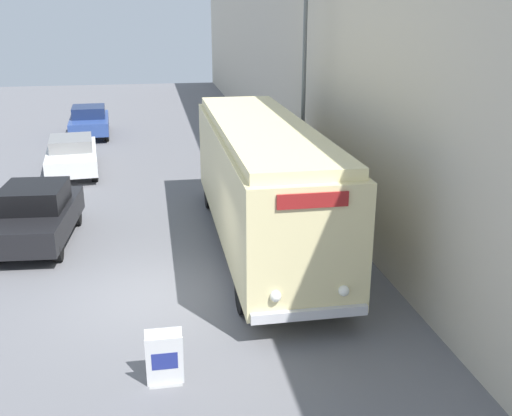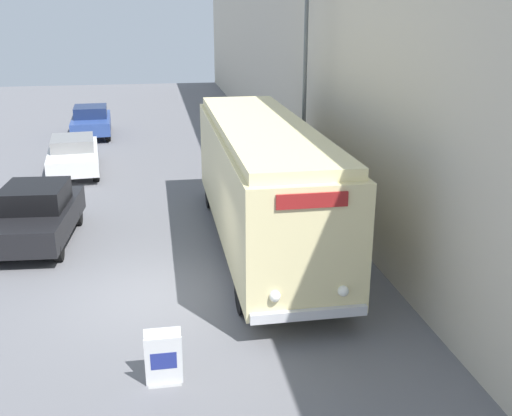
% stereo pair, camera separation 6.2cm
% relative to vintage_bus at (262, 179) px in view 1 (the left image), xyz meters
% --- Properties ---
extents(ground_plane, '(80.00, 80.00, 0.00)m').
position_rel_vintage_bus_xyz_m(ground_plane, '(-2.98, -2.60, -1.92)').
color(ground_plane, slate).
extents(building_wall_right, '(0.30, 60.00, 8.47)m').
position_rel_vintage_bus_xyz_m(building_wall_right, '(2.76, 7.40, 2.32)').
color(building_wall_right, beige).
rests_on(building_wall_right, ground_plane).
extents(vintage_bus, '(2.43, 10.14, 3.40)m').
position_rel_vintage_bus_xyz_m(vintage_bus, '(0.00, 0.00, 0.00)').
color(vintage_bus, black).
rests_on(vintage_bus, ground_plane).
extents(sign_board, '(0.64, 0.38, 1.02)m').
position_rel_vintage_bus_xyz_m(sign_board, '(-2.80, -5.95, -1.42)').
color(sign_board, gray).
rests_on(sign_board, ground_plane).
extents(streetlamp, '(0.36, 0.36, 6.83)m').
position_rel_vintage_bus_xyz_m(streetlamp, '(1.84, 2.96, 2.48)').
color(streetlamp, '#595E60').
rests_on(streetlamp, ground_plane).
extents(parked_car_near, '(2.20, 4.23, 1.62)m').
position_rel_vintage_bus_xyz_m(parked_car_near, '(-6.08, 1.35, -1.10)').
color(parked_car_near, black).
rests_on(parked_car_near, ground_plane).
extents(parked_car_mid, '(2.28, 4.69, 1.38)m').
position_rel_vintage_bus_xyz_m(parked_car_mid, '(-5.95, 8.90, -1.20)').
color(parked_car_mid, black).
rests_on(parked_car_mid, ground_plane).
extents(parked_car_far, '(2.09, 4.34, 1.49)m').
position_rel_vintage_bus_xyz_m(parked_car_far, '(-5.87, 15.96, -1.15)').
color(parked_car_far, black).
rests_on(parked_car_far, ground_plane).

